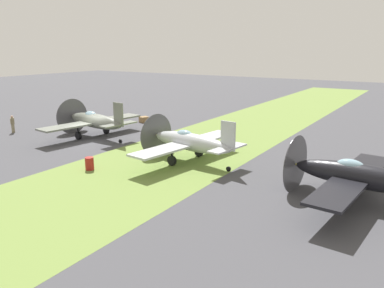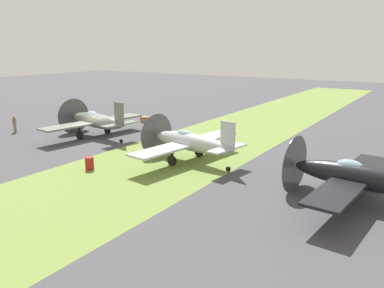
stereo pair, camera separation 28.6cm
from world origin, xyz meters
TOP-DOWN VIEW (x-y plane):
  - ground_plane at (0.00, 0.00)m, footprint 160.00×160.00m
  - grass_verge at (0.00, -9.66)m, footprint 120.00×11.00m
  - airplane_lead at (1.74, 0.55)m, footprint 10.73×8.53m
  - airplane_wingman at (-0.30, -11.44)m, footprint 10.34×8.22m
  - airplane_trail at (-2.09, -23.46)m, footprint 10.57×8.37m
  - ground_crew_chief at (-1.20, 8.99)m, footprint 0.57×0.38m
  - fuel_drum at (-5.69, -6.61)m, footprint 0.60×0.60m
  - supply_crate at (10.11, 1.40)m, footprint 1.19×1.19m

SIDE VIEW (x-z plane):
  - ground_plane at x=0.00m, z-range 0.00..0.00m
  - grass_verge at x=0.00m, z-range 0.00..0.01m
  - supply_crate at x=10.11m, z-range 0.00..0.64m
  - fuel_drum at x=-5.69m, z-range 0.00..0.90m
  - ground_crew_chief at x=-1.20m, z-range 0.05..1.78m
  - airplane_wingman at x=-0.30m, z-range -0.30..3.36m
  - airplane_trail at x=-2.09m, z-range -0.31..3.45m
  - airplane_lead at x=1.74m, z-range -0.31..3.49m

